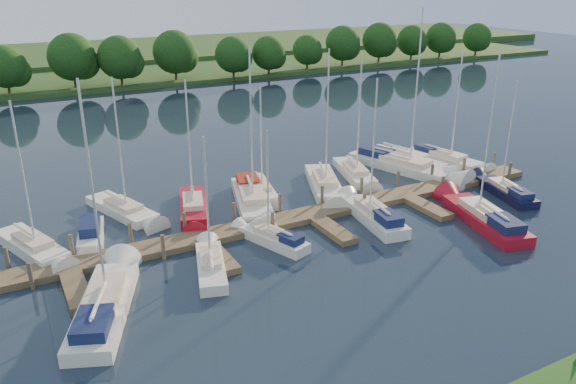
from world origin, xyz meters
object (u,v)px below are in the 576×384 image
dock (316,218)px  motorboat (91,235)px  sailboat_n_0 (35,249)px  sailboat_s_2 (272,239)px  sailboat_n_5 (261,191)px

dock → motorboat: size_ratio=7.50×
dock → motorboat: motorboat is taller
sailboat_n_0 → motorboat: bearing=164.1°
sailboat_n_0 → motorboat: sailboat_n_0 is taller
sailboat_n_0 → motorboat: size_ratio=1.83×
dock → sailboat_s_2: sailboat_s_2 is taller
dock → sailboat_s_2: bearing=-157.0°
dock → motorboat: 14.72m
dock → sailboat_n_0: sailboat_n_0 is taller
sailboat_n_5 → motorboat: bearing=22.3°
motorboat → sailboat_s_2: bearing=161.5°
motorboat → sailboat_s_2: (9.93, -5.91, -0.01)m
dock → sailboat_s_2: size_ratio=5.24×
dock → sailboat_n_5: sailboat_n_5 is taller
motorboat → sailboat_n_5: bearing=-158.4°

